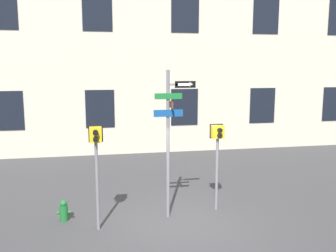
# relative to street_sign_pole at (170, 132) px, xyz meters

# --- Properties ---
(ground_plane) EXTENTS (60.00, 60.00, 0.00)m
(ground_plane) POSITION_rel_street_sign_pole_xyz_m (0.20, -0.58, -2.40)
(ground_plane) COLOR #38383A
(building_facade) EXTENTS (24.00, 0.64, 13.09)m
(building_facade) POSITION_rel_street_sign_pole_xyz_m (0.20, 8.05, 4.15)
(building_facade) COLOR beige
(building_facade) RESTS_ON ground_plane
(street_sign_pole) EXTENTS (1.14, 0.73, 4.05)m
(street_sign_pole) POSITION_rel_street_sign_pole_xyz_m (0.00, 0.00, 0.00)
(street_sign_pole) COLOR slate
(street_sign_pole) RESTS_ON ground_plane
(pedestrian_signal_left) EXTENTS (0.36, 0.40, 2.69)m
(pedestrian_signal_left) POSITION_rel_street_sign_pole_xyz_m (-1.96, -0.47, -0.31)
(pedestrian_signal_left) COLOR slate
(pedestrian_signal_left) RESTS_ON ground_plane
(pedestrian_signal_right) EXTENTS (0.39, 0.40, 2.51)m
(pedestrian_signal_right) POSITION_rel_street_sign_pole_xyz_m (1.42, 0.27, -0.43)
(pedestrian_signal_right) COLOR slate
(pedestrian_signal_right) RESTS_ON ground_plane
(fire_hydrant) EXTENTS (0.38, 0.22, 0.58)m
(fire_hydrant) POSITION_rel_street_sign_pole_xyz_m (-2.88, 0.26, -2.12)
(fire_hydrant) COLOR #196028
(fire_hydrant) RESTS_ON ground_plane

